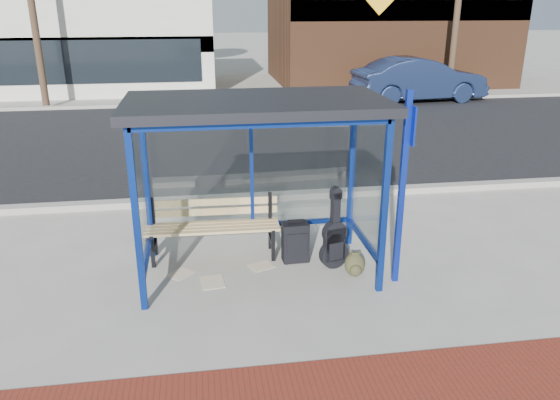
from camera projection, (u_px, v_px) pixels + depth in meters
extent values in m
plane|color=#B2ADA0|center=(259.00, 272.00, 7.64)|extent=(120.00, 120.00, 0.00)
cube|color=maroon|center=(289.00, 396.00, 5.23)|extent=(60.00, 1.00, 0.01)
cube|color=gray|center=(241.00, 198.00, 10.32)|extent=(60.00, 0.25, 0.12)
cube|color=black|center=(226.00, 138.00, 15.07)|extent=(60.00, 10.00, 0.00)
cube|color=gray|center=(218.00, 103.00, 19.78)|extent=(60.00, 0.25, 0.12)
cube|color=#B2ADA0|center=(216.00, 96.00, 21.57)|extent=(60.00, 4.00, 0.01)
cube|color=navy|center=(136.00, 222.00, 6.34)|extent=(0.08, 0.08, 2.30)
cube|color=navy|center=(384.00, 208.00, 6.76)|extent=(0.08, 0.08, 2.30)
cube|color=navy|center=(147.00, 182.00, 7.73)|extent=(0.08, 0.08, 2.30)
cube|color=navy|center=(351.00, 173.00, 8.16)|extent=(0.08, 0.08, 2.30)
cube|color=navy|center=(250.00, 101.00, 7.56)|extent=(3.00, 0.08, 0.08)
cube|color=navy|center=(263.00, 124.00, 6.17)|extent=(3.00, 0.08, 0.08)
cube|color=navy|center=(134.00, 115.00, 6.66)|extent=(0.08, 1.50, 0.08)
cube|color=navy|center=(371.00, 108.00, 7.08)|extent=(0.08, 1.50, 0.08)
cube|color=navy|center=(253.00, 225.00, 8.20)|extent=(3.00, 0.08, 0.06)
cube|color=navy|center=(147.00, 253.00, 7.30)|extent=(0.08, 1.50, 0.06)
cube|color=navy|center=(363.00, 239.00, 7.72)|extent=(0.08, 1.50, 0.06)
cube|color=navy|center=(251.00, 164.00, 7.88)|extent=(0.05, 0.05, 1.90)
cube|color=silver|center=(252.00, 167.00, 7.89)|extent=(2.84, 0.01, 1.82)
cube|color=silver|center=(141.00, 189.00, 6.98)|extent=(0.02, 1.34, 1.82)
cube|color=silver|center=(367.00, 178.00, 7.40)|extent=(0.02, 1.34, 1.82)
cube|color=black|center=(256.00, 104.00, 6.83)|extent=(3.30, 1.80, 0.12)
cube|color=#59331E|center=(386.00, 9.00, 24.84)|extent=(10.00, 7.00, 6.40)
cube|color=black|center=(415.00, 10.00, 21.64)|extent=(10.00, 0.10, 0.80)
cylinder|color=#4C3826|center=(147.00, 24.00, 26.78)|extent=(0.36, 0.36, 5.00)
cylinder|color=#4C3826|center=(445.00, 22.00, 28.96)|extent=(0.36, 0.36, 5.00)
cube|color=black|center=(153.00, 252.00, 7.69)|extent=(0.06, 0.06, 0.48)
cube|color=black|center=(154.00, 226.00, 8.01)|extent=(0.06, 0.06, 0.91)
cube|color=black|center=(154.00, 245.00, 7.89)|extent=(0.07, 0.44, 0.05)
cube|color=black|center=(273.00, 245.00, 7.89)|extent=(0.06, 0.06, 0.48)
cube|color=black|center=(270.00, 221.00, 8.21)|extent=(0.06, 0.06, 0.91)
cube|color=black|center=(272.00, 239.00, 8.09)|extent=(0.07, 0.44, 0.05)
cube|color=#D9B37D|center=(213.00, 232.00, 7.74)|extent=(1.93, 0.15, 0.04)
cube|color=#D9B37D|center=(213.00, 229.00, 7.85)|extent=(1.93, 0.15, 0.04)
cube|color=#D9B37D|center=(213.00, 226.00, 7.96)|extent=(1.93, 0.15, 0.04)
cube|color=#D9B37D|center=(213.00, 223.00, 8.07)|extent=(1.93, 0.15, 0.04)
cube|color=#D9B37D|center=(212.00, 212.00, 8.05)|extent=(1.93, 0.09, 0.11)
cube|color=#D9B37D|center=(212.00, 202.00, 8.00)|extent=(1.93, 0.09, 0.11)
cylinder|color=black|center=(334.00, 254.00, 7.71)|extent=(0.43, 0.21, 0.41)
cylinder|color=black|center=(335.00, 233.00, 7.60)|extent=(0.36, 0.20, 0.35)
cube|color=black|center=(334.00, 244.00, 7.65)|extent=(0.32, 0.19, 0.49)
cube|color=black|center=(335.00, 210.00, 7.48)|extent=(0.13, 0.12, 0.49)
cube|color=black|center=(336.00, 195.00, 7.41)|extent=(0.17, 0.13, 0.10)
cube|color=black|center=(295.00, 242.00, 7.86)|extent=(0.38, 0.25, 0.58)
cylinder|color=black|center=(286.00, 260.00, 7.93)|extent=(0.06, 0.21, 0.05)
cylinder|color=black|center=(304.00, 258.00, 7.98)|extent=(0.06, 0.21, 0.05)
cube|color=black|center=(296.00, 221.00, 7.74)|extent=(0.24, 0.05, 0.04)
cube|color=black|center=(297.00, 244.00, 7.74)|extent=(0.30, 0.03, 0.32)
ellipsoid|color=#31301B|center=(355.00, 264.00, 7.49)|extent=(0.31, 0.24, 0.33)
ellipsoid|color=#31301B|center=(356.00, 271.00, 7.41)|extent=(0.18, 0.13, 0.17)
cube|color=#31301B|center=(355.00, 253.00, 7.46)|extent=(0.10, 0.05, 0.03)
cube|color=#0D2397|center=(402.00, 191.00, 6.97)|extent=(0.08, 0.08, 2.58)
cube|color=#0D2397|center=(411.00, 125.00, 6.68)|extent=(0.04, 0.32, 0.48)
cube|color=white|center=(181.00, 274.00, 7.58)|extent=(0.43, 0.43, 0.01)
cube|color=white|center=(213.00, 282.00, 7.36)|extent=(0.34, 0.41, 0.01)
cube|color=white|center=(262.00, 266.00, 7.80)|extent=(0.41, 0.37, 0.01)
imported|color=#1B284B|center=(419.00, 80.00, 20.26)|extent=(5.04, 2.17, 1.61)
cylinder|color=#B6160D|center=(472.00, 86.00, 22.08)|extent=(0.20, 0.20, 0.59)
sphere|color=#B6160D|center=(473.00, 78.00, 21.97)|extent=(0.22, 0.22, 0.22)
cylinder|color=#B6160D|center=(472.00, 84.00, 22.05)|extent=(0.33, 0.22, 0.10)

